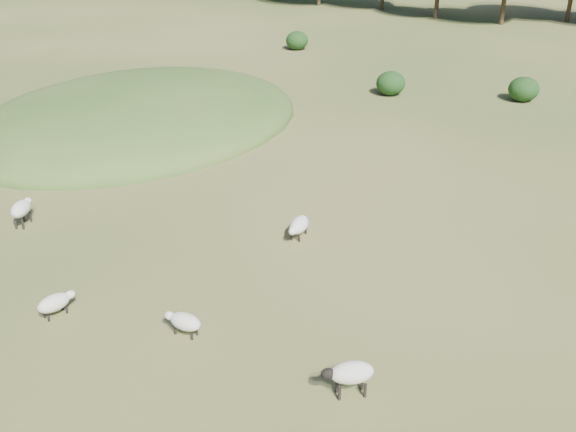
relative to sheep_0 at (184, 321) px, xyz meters
The scene contains 8 objects.
ground 22.20m from the sheep_0, 95.71° to the left, with size 160.00×160.00×0.00m, color #345219.
mound 20.01m from the sheep_0, 135.24° to the left, with size 16.00×20.00×4.00m, color #33561E.
shrubs 30.29m from the sheep_0, 100.88° to the left, with size 20.78×10.77×1.48m.
sheep_0 is the anchor object (origin of this frame).
sheep_1 4.97m from the sheep_0, ahead, with size 1.27×1.14×0.95m.
sheep_2 3.95m from the sheep_0, 163.64° to the right, with size 0.73×1.22×0.68m.
sheep_4 6.54m from the sheep_0, 90.28° to the left, with size 0.71×1.37×0.77m.
sheep_6 9.64m from the sheep_0, 165.77° to the left, with size 0.97×1.35×0.94m.
Camera 1 is at (11.87, -13.24, 10.74)m, focal length 40.00 mm.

